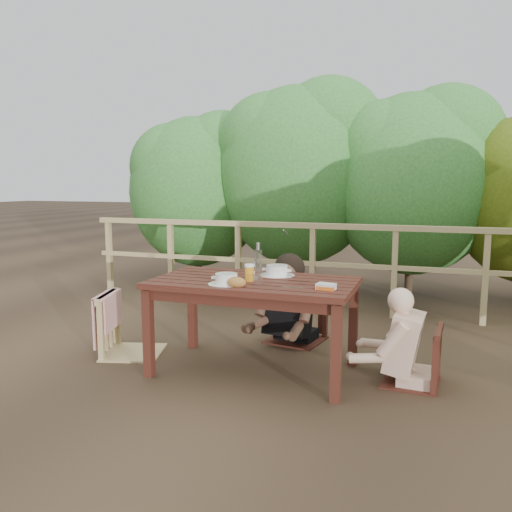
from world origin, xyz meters
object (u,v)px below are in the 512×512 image
(tumbler, at_px, (259,281))
(chair_left, at_px, (132,297))
(chair_far, at_px, (296,290))
(bottle, at_px, (258,260))
(bread_roll, at_px, (237,283))
(chair_right, at_px, (413,329))
(soup_far, at_px, (277,271))
(diner_right, at_px, (419,306))
(soup_near, at_px, (226,280))
(beer_glass, at_px, (250,274))
(butter_tub, at_px, (326,287))
(table, at_px, (254,327))
(woman, at_px, (297,273))

(tumbler, bearing_deg, chair_left, 169.98)
(chair_far, distance_m, bottle, 0.77)
(bread_roll, xyz_separation_m, tumbler, (0.13, 0.11, 0.00))
(chair_right, distance_m, bread_roll, 1.32)
(chair_left, xyz_separation_m, bread_roll, (1.08, -0.32, 0.26))
(soup_far, distance_m, bread_roll, 0.54)
(diner_right, bearing_deg, soup_near, 109.06)
(soup_near, height_order, bread_roll, soup_near)
(beer_glass, relative_size, butter_tub, 1.10)
(chair_right, distance_m, butter_tub, 0.73)
(soup_far, height_order, butter_tub, soup_far)
(table, xyz_separation_m, soup_near, (-0.14, -0.21, 0.40))
(table, bearing_deg, diner_right, 6.50)
(chair_far, bearing_deg, chair_right, -23.82)
(soup_near, xyz_separation_m, bread_roll, (0.11, -0.06, -0.00))
(chair_left, relative_size, woman, 0.78)
(chair_left, xyz_separation_m, woman, (1.23, 0.83, 0.14))
(diner_right, xyz_separation_m, bottle, (-1.24, 0.05, 0.27))
(woman, relative_size, butter_tub, 9.74)
(butter_tub, bearing_deg, chair_right, 38.14)
(diner_right, bearing_deg, bottle, 91.92)
(woman, height_order, soup_far, woman)
(soup_far, relative_size, bottle, 1.03)
(soup_far, xyz_separation_m, beer_glass, (-0.12, -0.31, 0.02))
(diner_right, xyz_separation_m, tumbler, (-1.11, -0.30, 0.17))
(table, xyz_separation_m, butter_tub, (0.59, -0.18, 0.38))
(bread_roll, relative_size, beer_glass, 0.96)
(woman, bearing_deg, chair_left, 44.25)
(bread_roll, relative_size, tumbler, 1.64)
(soup_near, bearing_deg, bottle, 75.19)
(chair_right, height_order, bread_roll, chair_right)
(soup_far, distance_m, butter_tub, 0.64)
(soup_far, xyz_separation_m, tumbler, (-0.01, -0.42, -0.01))
(chair_left, bearing_deg, bread_roll, -122.45)
(diner_right, height_order, bottle, diner_right)
(diner_right, bearing_deg, chair_far, 61.15)
(table, xyz_separation_m, tumbler, (0.10, -0.17, 0.40))
(woman, bearing_deg, soup_near, 87.28)
(chair_far, height_order, tumbler, chair_far)
(woman, height_order, diner_right, woman)
(chair_left, distance_m, soup_far, 1.27)
(chair_left, relative_size, chair_far, 1.02)
(chair_right, xyz_separation_m, tumbler, (-1.08, -0.30, 0.34))
(soup_far, height_order, bread_roll, soup_far)
(bread_roll, bearing_deg, chair_right, 18.87)
(table, xyz_separation_m, beer_glass, (-0.01, -0.06, 0.43))
(chair_left, height_order, butter_tub, chair_left)
(diner_right, distance_m, butter_tub, 0.70)
(chair_far, relative_size, woman, 0.76)
(chair_right, bearing_deg, bread_roll, -66.66)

